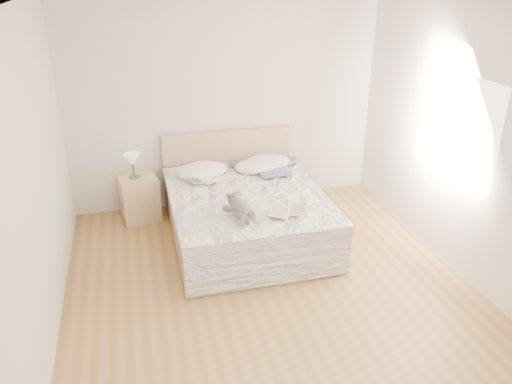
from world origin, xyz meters
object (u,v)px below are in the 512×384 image
(table_lamp, at_px, (133,161))
(photo_book, at_px, (201,181))
(childrens_book, at_px, (289,211))
(teddy_bear, at_px, (241,214))
(bed, at_px, (245,212))
(nightstand, at_px, (140,199))

(table_lamp, height_order, photo_book, table_lamp)
(childrens_book, bearing_deg, teddy_bear, -158.35)
(bed, height_order, table_lamp, bed)
(bed, xyz_separation_m, teddy_bear, (-0.21, -0.69, 0.34))
(table_lamp, xyz_separation_m, childrens_book, (1.53, -1.48, -0.16))
(childrens_book, relative_size, teddy_bear, 1.14)
(photo_book, bearing_deg, bed, -61.65)
(nightstand, bearing_deg, table_lamp, 148.66)
(bed, distance_m, table_lamp, 1.52)
(photo_book, height_order, childrens_book, childrens_book)
(bed, bearing_deg, childrens_book, -66.41)
(bed, bearing_deg, teddy_bear, -106.70)
(table_lamp, bearing_deg, bed, -32.45)
(teddy_bear, bearing_deg, photo_book, 91.17)
(nightstand, relative_size, photo_book, 1.79)
(photo_book, bearing_deg, table_lamp, 121.45)
(bed, xyz_separation_m, table_lamp, (-1.22, 0.78, 0.48))
(nightstand, xyz_separation_m, table_lamp, (-0.04, 0.02, 0.51))
(bed, height_order, nightstand, bed)
(nightstand, distance_m, photo_book, 0.92)
(photo_book, bearing_deg, childrens_book, -80.32)
(nightstand, relative_size, table_lamp, 1.78)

